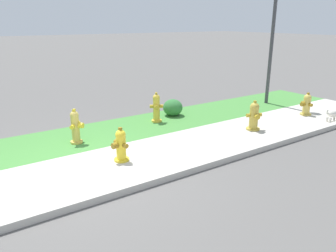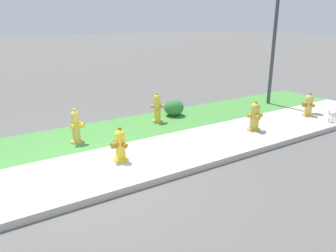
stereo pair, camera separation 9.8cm
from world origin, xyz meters
The scene contains 11 objects.
ground_plane centered at (0.00, 0.00, 0.00)m, with size 120.00×120.00×0.00m, color #5B5956.
sidewalk_pavement centered at (0.00, 0.00, 0.01)m, with size 18.00×1.88×0.01m, color #BCB7AD.
grass_verge centered at (0.00, 1.87, 0.00)m, with size 18.00×1.85×0.01m, color #47893D.
street_curb centered at (0.00, -1.02, 0.06)m, with size 18.00×0.16×0.12m, color #BCB7AD.
fire_hydrant_by_grass_verge centered at (0.40, 1.56, 0.38)m, with size 0.33×0.33×0.78m.
fire_hydrant_at_driveway centered at (4.35, 0.01, 0.36)m, with size 0.40×0.38×0.74m.
fire_hydrant_mid_block centered at (6.63, 0.09, 0.31)m, with size 0.36×0.39×0.66m.
fire_hydrant_far_end centered at (2.72, 1.93, 0.39)m, with size 0.35×0.33×0.80m.
fire_hydrant_near_corner centered at (0.79, 0.13, 0.32)m, with size 0.35×0.38×0.68m.
street_lamp centered at (6.85, 1.70, 2.88)m, with size 0.32×0.32×4.32m.
shrub_bush_near_lamp centered at (3.43, 2.19, 0.24)m, with size 0.56×0.56×0.47m.
Camera 2 is at (-1.64, -5.27, 2.59)m, focal length 35.00 mm.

